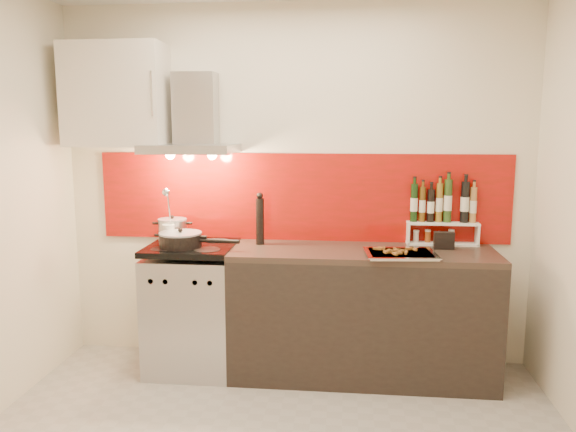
# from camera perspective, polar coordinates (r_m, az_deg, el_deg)

# --- Properties ---
(back_wall) EXTENTS (3.40, 0.02, 2.60)m
(back_wall) POSITION_cam_1_polar(r_m,az_deg,el_deg) (4.12, 0.66, 3.06)
(back_wall) COLOR silver
(back_wall) RESTS_ON ground
(backsplash) EXTENTS (3.00, 0.02, 0.64)m
(backsplash) POSITION_cam_1_polar(r_m,az_deg,el_deg) (4.11, 1.34, 1.92)
(backsplash) COLOR maroon
(backsplash) RESTS_ON back_wall
(range_stove) EXTENTS (0.60, 0.60, 0.91)m
(range_stove) POSITION_cam_1_polar(r_m,az_deg,el_deg) (4.13, -9.61, -9.26)
(range_stove) COLOR #B7B7BA
(range_stove) RESTS_ON ground
(counter) EXTENTS (1.80, 0.60, 0.90)m
(counter) POSITION_cam_1_polar(r_m,az_deg,el_deg) (3.99, 7.49, -9.75)
(counter) COLOR black
(counter) RESTS_ON ground
(range_hood) EXTENTS (0.62, 0.50, 0.61)m
(range_hood) POSITION_cam_1_polar(r_m,az_deg,el_deg) (4.06, -9.56, 9.11)
(range_hood) COLOR #B7B7BA
(range_hood) RESTS_ON back_wall
(upper_cabinet) EXTENTS (0.70, 0.35, 0.72)m
(upper_cabinet) POSITION_cam_1_polar(r_m,az_deg,el_deg) (4.23, -17.03, 11.64)
(upper_cabinet) COLOR beige
(upper_cabinet) RESTS_ON back_wall
(stock_pot) EXTENTS (0.21, 0.21, 0.18)m
(stock_pot) POSITION_cam_1_polar(r_m,az_deg,el_deg) (4.20, -11.64, -1.31)
(stock_pot) COLOR #B7B7BA
(stock_pot) RESTS_ON range_stove
(saute_pan) EXTENTS (0.57, 0.29, 0.14)m
(saute_pan) POSITION_cam_1_polar(r_m,az_deg,el_deg) (3.93, -10.77, -2.38)
(saute_pan) COLOR black
(saute_pan) RESTS_ON range_stove
(utensil_jar) EXTENTS (0.09, 0.13, 0.41)m
(utensil_jar) POSITION_cam_1_polar(r_m,az_deg,el_deg) (4.07, -12.06, -1.16)
(utensil_jar) COLOR silver
(utensil_jar) RESTS_ON range_stove
(pepper_mill) EXTENTS (0.06, 0.06, 0.37)m
(pepper_mill) POSITION_cam_1_polar(r_m,az_deg,el_deg) (3.99, -2.87, -0.34)
(pepper_mill) COLOR black
(pepper_mill) RESTS_ON counter
(step_shelf) EXTENTS (0.50, 0.14, 0.47)m
(step_shelf) POSITION_cam_1_polar(r_m,az_deg,el_deg) (4.12, 15.43, 0.09)
(step_shelf) COLOR white
(step_shelf) RESTS_ON counter
(caddy_box) EXTENTS (0.14, 0.06, 0.12)m
(caddy_box) POSITION_cam_1_polar(r_m,az_deg,el_deg) (4.00, 15.56, -2.41)
(caddy_box) COLOR black
(caddy_box) RESTS_ON counter
(baking_tray) EXTENTS (0.48, 0.39, 0.03)m
(baking_tray) POSITION_cam_1_polar(r_m,az_deg,el_deg) (3.73, 11.32, -3.75)
(baking_tray) COLOR silver
(baking_tray) RESTS_ON counter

